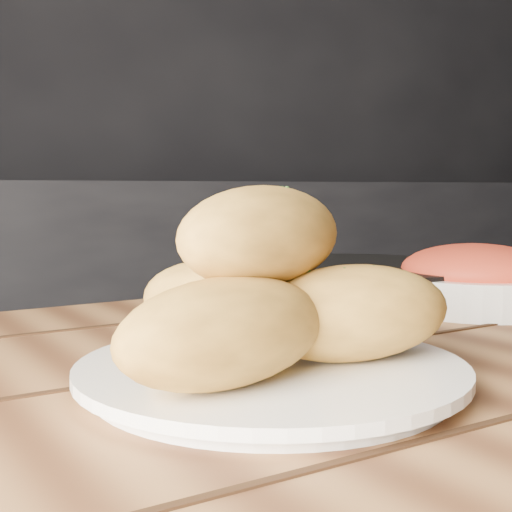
{
  "coord_description": "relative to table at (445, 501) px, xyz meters",
  "views": [
    {
      "loc": [
        -1.07,
        0.09,
        0.89
      ],
      "look_at": [
        -0.8,
        0.51,
        0.84
      ],
      "focal_mm": 50.0,
      "sensor_mm": 36.0,
      "label": 1
    }
  ],
  "objects": [
    {
      "name": "skillet",
      "position": [
        0.16,
        0.29,
        0.13
      ],
      "size": [
        0.41,
        0.28,
        0.05
      ],
      "color": "black",
      "rests_on": "table"
    },
    {
      "name": "plate",
      "position": [
        -0.14,
        0.03,
        0.11
      ],
      "size": [
        0.27,
        0.27,
        0.02
      ],
      "color": "white",
      "rests_on": "table"
    },
    {
      "name": "table",
      "position": [
        0.0,
        0.0,
        0.0
      ],
      "size": [
        1.37,
        0.89,
        0.75
      ],
      "color": "#906036",
      "rests_on": "ground"
    },
    {
      "name": "back_wall",
      "position": [
        0.66,
        1.54,
        0.7
      ],
      "size": [
        4.0,
        0.04,
        2.7
      ],
      "primitive_type": "cube",
      "color": "black",
      "rests_on": "ground"
    },
    {
      "name": "bread_rolls",
      "position": [
        -0.15,
        0.03,
        0.17
      ],
      "size": [
        0.27,
        0.22,
        0.12
      ],
      "color": "gold",
      "rests_on": "plate"
    },
    {
      "name": "bowl",
      "position": [
        0.23,
        0.18,
        0.14
      ],
      "size": [
        0.2,
        0.2,
        0.07
      ],
      "color": "white",
      "rests_on": "table"
    },
    {
      "name": "counter",
      "position": [
        0.66,
        1.24,
        -0.2
      ],
      "size": [
        2.8,
        0.6,
        0.9
      ],
      "primitive_type": "cube",
      "color": "black",
      "rests_on": "ground"
    }
  ]
}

